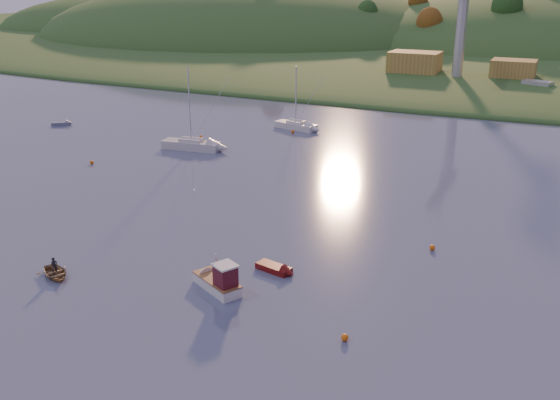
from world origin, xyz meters
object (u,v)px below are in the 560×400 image
at_px(sailboat_near, 191,144).
at_px(fishing_boat, 214,279).
at_px(grey_dinghy, 65,123).
at_px(canoe, 55,273).
at_px(red_tender, 280,270).
at_px(sailboat_far, 296,125).

bearing_deg(sailboat_near, fishing_boat, -62.01).
xyz_separation_m(fishing_boat, grey_dinghy, (-51.57, 38.81, -0.51)).
distance_m(canoe, grey_dinghy, 57.77).
xyz_separation_m(sailboat_near, red_tender, (27.91, -30.15, -0.49)).
bearing_deg(red_tender, sailboat_near, 146.10).
relative_size(fishing_boat, grey_dinghy, 1.63).
bearing_deg(sailboat_far, fishing_boat, -59.34).
bearing_deg(red_tender, fishing_boat, -115.34).
relative_size(sailboat_far, canoe, 2.96).
distance_m(sailboat_far, grey_dinghy, 37.96).
distance_m(sailboat_near, sailboat_far, 19.50).
distance_m(sailboat_far, canoe, 56.24).
height_order(sailboat_near, grey_dinghy, sailboat_near).
bearing_deg(sailboat_near, grey_dinghy, 164.13).
xyz_separation_m(fishing_boat, red_tender, (3.57, 4.47, -0.51)).
xyz_separation_m(canoe, grey_dinghy, (-38.96, 42.66, -0.09)).
relative_size(sailboat_far, red_tender, 2.63).
height_order(sailboat_far, canoe, sailboat_far).
bearing_deg(sailboat_far, grey_dinghy, -145.65).
relative_size(sailboat_near, sailboat_far, 1.17).
relative_size(sailboat_far, grey_dinghy, 2.90).
distance_m(sailboat_near, red_tender, 41.09).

